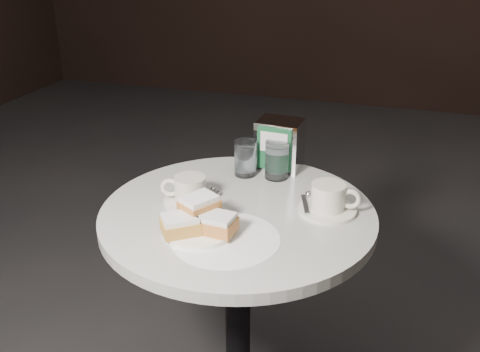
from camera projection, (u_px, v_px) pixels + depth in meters
name	position (u px, v px, depth m)	size (l,w,h in m)	color
cafe_table	(238.00, 274.00, 1.44)	(0.70, 0.70, 0.74)	black
sugar_spill	(226.00, 239.00, 1.23)	(0.25, 0.25, 0.00)	white
beignet_plate	(199.00, 222.00, 1.24)	(0.21, 0.21, 0.08)	white
coffee_cup_left	(190.00, 192.00, 1.38)	(0.17, 0.17, 0.07)	silver
coffee_cup_right	(328.00, 200.00, 1.33)	(0.16, 0.15, 0.08)	white
water_glass_left	(245.00, 159.00, 1.53)	(0.08, 0.08, 0.10)	white
water_glass_right	(277.00, 160.00, 1.51)	(0.07, 0.07, 0.11)	white
napkin_dispenser	(279.00, 144.00, 1.57)	(0.13, 0.12, 0.15)	silver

